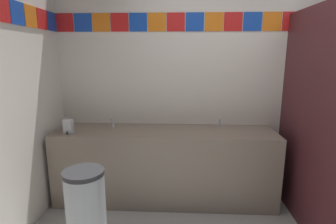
# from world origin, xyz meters

# --- Properties ---
(wall_back) EXTENTS (4.27, 0.09, 2.70)m
(wall_back) POSITION_xyz_m (0.00, 1.53, 1.35)
(wall_back) COLOR silver
(wall_back) RESTS_ON ground_plane
(vanity_counter) EXTENTS (2.46, 0.58, 0.83)m
(vanity_counter) POSITION_xyz_m (-0.86, 1.20, 0.42)
(vanity_counter) COLOR gray
(vanity_counter) RESTS_ON ground_plane
(faucet_left) EXTENTS (0.04, 0.10, 0.14)m
(faucet_left) POSITION_xyz_m (-1.47, 1.29, 0.88)
(faucet_left) COLOR silver
(faucet_left) RESTS_ON vanity_counter
(faucet_right) EXTENTS (0.04, 0.10, 0.14)m
(faucet_right) POSITION_xyz_m (-0.24, 1.29, 0.88)
(faucet_right) COLOR silver
(faucet_right) RESTS_ON vanity_counter
(soap_dispenser) EXTENTS (0.09, 0.09, 0.16)m
(soap_dispenser) POSITION_xyz_m (-1.88, 1.02, 0.91)
(soap_dispenser) COLOR #B7BABF
(soap_dispenser) RESTS_ON vanity_counter
(trash_bin) EXTENTS (0.36, 0.36, 0.68)m
(trash_bin) POSITION_xyz_m (-1.52, 0.44, 0.34)
(trash_bin) COLOR #999EA3
(trash_bin) RESTS_ON ground_plane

